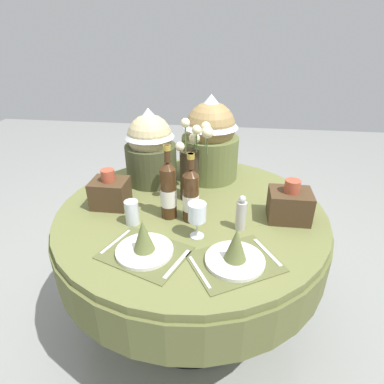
{
  "coord_description": "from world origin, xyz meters",
  "views": [
    {
      "loc": [
        0.19,
        -1.41,
        1.59
      ],
      "look_at": [
        0.0,
        0.03,
        0.82
      ],
      "focal_mm": 30.04,
      "sensor_mm": 36.0,
      "label": 1
    }
  ],
  "objects_px": {
    "place_setting_left": "(144,244)",
    "woven_basket_side_left": "(110,192)",
    "woven_basket_side_right": "(289,204)",
    "wine_bottle_left": "(191,195)",
    "pepper_mill": "(241,214)",
    "dining_table": "(191,233)",
    "place_setting_right": "(235,253)",
    "gift_tub_back_centre": "(210,135)",
    "gift_tub_back_left": "(150,144)",
    "wine_bottle_centre": "(168,190)",
    "wine_glass_right": "(197,213)",
    "flower_vase": "(191,166)",
    "tumbler_near_right": "(132,212)"
  },
  "relations": [
    {
      "from": "dining_table",
      "to": "woven_basket_side_right",
      "type": "bearing_deg",
      "value": -3.67
    },
    {
      "from": "wine_glass_right",
      "to": "pepper_mill",
      "type": "relative_size",
      "value": 0.97
    },
    {
      "from": "place_setting_right",
      "to": "wine_bottle_left",
      "type": "distance_m",
      "value": 0.37
    },
    {
      "from": "dining_table",
      "to": "gift_tub_back_centre",
      "type": "relative_size",
      "value": 2.78
    },
    {
      "from": "woven_basket_side_right",
      "to": "dining_table",
      "type": "bearing_deg",
      "value": 176.33
    },
    {
      "from": "place_setting_right",
      "to": "woven_basket_side_left",
      "type": "bearing_deg",
      "value": 149.8
    },
    {
      "from": "gift_tub_back_centre",
      "to": "woven_basket_side_right",
      "type": "distance_m",
      "value": 0.63
    },
    {
      "from": "dining_table",
      "to": "gift_tub_back_centre",
      "type": "bearing_deg",
      "value": 81.46
    },
    {
      "from": "place_setting_right",
      "to": "gift_tub_back_centre",
      "type": "height_order",
      "value": "gift_tub_back_centre"
    },
    {
      "from": "woven_basket_side_right",
      "to": "flower_vase",
      "type": "bearing_deg",
      "value": 163.77
    },
    {
      "from": "place_setting_right",
      "to": "pepper_mill",
      "type": "height_order",
      "value": "pepper_mill"
    },
    {
      "from": "wine_glass_right",
      "to": "woven_basket_side_right",
      "type": "relative_size",
      "value": 0.81
    },
    {
      "from": "tumbler_near_right",
      "to": "woven_basket_side_right",
      "type": "distance_m",
      "value": 0.75
    },
    {
      "from": "tumbler_near_right",
      "to": "woven_basket_side_right",
      "type": "relative_size",
      "value": 0.57
    },
    {
      "from": "gift_tub_back_left",
      "to": "woven_basket_side_right",
      "type": "bearing_deg",
      "value": -23.54
    },
    {
      "from": "place_setting_right",
      "to": "gift_tub_back_centre",
      "type": "xyz_separation_m",
      "value": [
        -0.17,
        0.8,
        0.22
      ]
    },
    {
      "from": "wine_glass_right",
      "to": "gift_tub_back_left",
      "type": "distance_m",
      "value": 0.64
    },
    {
      "from": "woven_basket_side_right",
      "to": "wine_bottle_centre",
      "type": "bearing_deg",
      "value": -174.75
    },
    {
      "from": "gift_tub_back_left",
      "to": "woven_basket_side_left",
      "type": "bearing_deg",
      "value": -114.39
    },
    {
      "from": "dining_table",
      "to": "pepper_mill",
      "type": "height_order",
      "value": "pepper_mill"
    },
    {
      "from": "woven_basket_side_left",
      "to": "dining_table",
      "type": "bearing_deg",
      "value": 2.33
    },
    {
      "from": "dining_table",
      "to": "gift_tub_back_centre",
      "type": "xyz_separation_m",
      "value": [
        0.06,
        0.41,
        0.42
      ]
    },
    {
      "from": "pepper_mill",
      "to": "tumbler_near_right",
      "type": "bearing_deg",
      "value": -178.01
    },
    {
      "from": "wine_bottle_centre",
      "to": "tumbler_near_right",
      "type": "distance_m",
      "value": 0.2
    },
    {
      "from": "pepper_mill",
      "to": "woven_basket_side_left",
      "type": "distance_m",
      "value": 0.68
    },
    {
      "from": "flower_vase",
      "to": "place_setting_right",
      "type": "bearing_deg",
      "value": -64.46
    },
    {
      "from": "tumbler_near_right",
      "to": "pepper_mill",
      "type": "distance_m",
      "value": 0.51
    },
    {
      "from": "place_setting_left",
      "to": "tumbler_near_right",
      "type": "xyz_separation_m",
      "value": [
        -0.11,
        0.21,
        0.01
      ]
    },
    {
      "from": "wine_bottle_centre",
      "to": "gift_tub_back_centre",
      "type": "relative_size",
      "value": 0.74
    },
    {
      "from": "flower_vase",
      "to": "wine_glass_right",
      "type": "bearing_deg",
      "value": -78.4
    },
    {
      "from": "tumbler_near_right",
      "to": "gift_tub_back_centre",
      "type": "distance_m",
      "value": 0.69
    },
    {
      "from": "flower_vase",
      "to": "wine_bottle_left",
      "type": "relative_size",
      "value": 1.32
    },
    {
      "from": "dining_table",
      "to": "pepper_mill",
      "type": "bearing_deg",
      "value": -31.05
    },
    {
      "from": "place_setting_left",
      "to": "tumbler_near_right",
      "type": "distance_m",
      "value": 0.24
    },
    {
      "from": "wine_bottle_left",
      "to": "wine_bottle_centre",
      "type": "xyz_separation_m",
      "value": [
        -0.11,
        0.02,
        0.01
      ]
    },
    {
      "from": "gift_tub_back_left",
      "to": "place_setting_left",
      "type": "bearing_deg",
      "value": -79.15
    },
    {
      "from": "place_setting_left",
      "to": "woven_basket_side_left",
      "type": "height_order",
      "value": "woven_basket_side_left"
    },
    {
      "from": "flower_vase",
      "to": "gift_tub_back_left",
      "type": "xyz_separation_m",
      "value": [
        -0.26,
        0.19,
        0.04
      ]
    },
    {
      "from": "wine_bottle_centre",
      "to": "woven_basket_side_right",
      "type": "bearing_deg",
      "value": 5.25
    },
    {
      "from": "place_setting_left",
      "to": "gift_tub_back_centre",
      "type": "xyz_separation_m",
      "value": [
        0.21,
        0.79,
        0.22
      ]
    },
    {
      "from": "wine_bottle_left",
      "to": "tumbler_near_right",
      "type": "xyz_separation_m",
      "value": [
        -0.27,
        -0.07,
        -0.08
      ]
    },
    {
      "from": "place_setting_right",
      "to": "woven_basket_side_right",
      "type": "xyz_separation_m",
      "value": [
        0.25,
        0.36,
        0.03
      ]
    },
    {
      "from": "flower_vase",
      "to": "wine_bottle_centre",
      "type": "bearing_deg",
      "value": -112.84
    },
    {
      "from": "place_setting_left",
      "to": "wine_glass_right",
      "type": "height_order",
      "value": "wine_glass_right"
    },
    {
      "from": "woven_basket_side_right",
      "to": "pepper_mill",
      "type": "bearing_deg",
      "value": -152.7
    },
    {
      "from": "woven_basket_side_left",
      "to": "woven_basket_side_right",
      "type": "relative_size",
      "value": 0.98
    },
    {
      "from": "wine_bottle_left",
      "to": "pepper_mill",
      "type": "height_order",
      "value": "wine_bottle_left"
    },
    {
      "from": "gift_tub_back_left",
      "to": "flower_vase",
      "type": "bearing_deg",
      "value": -35.37
    },
    {
      "from": "place_setting_left",
      "to": "wine_bottle_centre",
      "type": "distance_m",
      "value": 0.32
    },
    {
      "from": "tumbler_near_right",
      "to": "pepper_mill",
      "type": "height_order",
      "value": "pepper_mill"
    }
  ]
}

